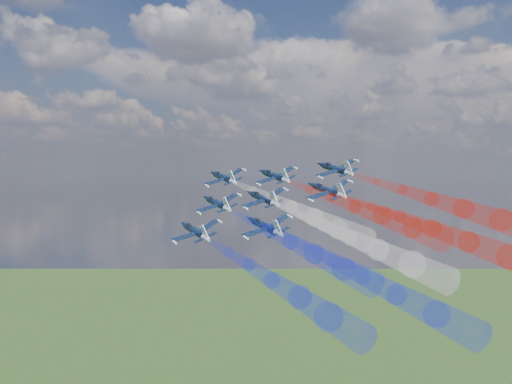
% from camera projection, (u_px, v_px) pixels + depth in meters
% --- Properties ---
extents(jet_lead, '(17.75, 17.02, 10.09)m').
position_uv_depth(jet_lead, '(224.00, 178.00, 152.18)').
color(jet_lead, black).
extents(trail_lead, '(40.96, 30.48, 15.13)m').
position_uv_depth(trail_lead, '(291.00, 207.00, 127.84)').
color(trail_lead, white).
extents(jet_inner_left, '(17.75, 17.02, 10.09)m').
position_uv_depth(jet_inner_left, '(217.00, 204.00, 140.79)').
color(jet_inner_left, black).
extents(trail_inner_left, '(40.96, 30.48, 15.13)m').
position_uv_depth(trail_inner_left, '(290.00, 241.00, 116.45)').
color(trail_inner_left, '#192BDC').
extents(jet_inner_right, '(17.75, 17.02, 10.09)m').
position_uv_depth(jet_inner_right, '(275.00, 176.00, 147.86)').
color(jet_inner_right, black).
extents(trail_inner_right, '(40.96, 30.48, 15.13)m').
position_uv_depth(trail_inner_right, '(355.00, 206.00, 123.52)').
color(trail_inner_right, red).
extents(jet_outer_left, '(17.75, 17.02, 10.09)m').
position_uv_depth(jet_outer_left, '(196.00, 231.00, 127.81)').
color(jet_outer_left, black).
extents(trail_outer_left, '(40.96, 30.48, 15.13)m').
position_uv_depth(trail_outer_left, '(272.00, 280.00, 103.47)').
color(trail_outer_left, '#192BDC').
extents(jet_center_third, '(17.75, 17.02, 10.09)m').
position_uv_depth(jet_center_third, '(263.00, 199.00, 135.88)').
color(jet_center_third, black).
extents(trail_center_third, '(40.96, 30.48, 15.13)m').
position_uv_depth(trail_center_third, '(350.00, 237.00, 111.54)').
color(trail_center_third, white).
extents(jet_outer_right, '(17.75, 17.02, 10.09)m').
position_uv_depth(jet_outer_right, '(336.00, 169.00, 142.92)').
color(jet_outer_right, black).
extents(trail_outer_right, '(40.96, 30.48, 15.13)m').
position_uv_depth(trail_outer_right, '(432.00, 199.00, 118.58)').
color(trail_outer_right, red).
extents(jet_rear_left, '(17.75, 17.02, 10.09)m').
position_uv_depth(jet_rear_left, '(265.00, 227.00, 124.06)').
color(jet_rear_left, black).
extents(trail_rear_left, '(40.96, 30.48, 15.13)m').
position_uv_depth(trail_rear_left, '(362.00, 276.00, 99.72)').
color(trail_rear_left, '#192BDC').
extents(jet_rear_right, '(17.75, 17.02, 10.09)m').
position_uv_depth(jet_rear_right, '(328.00, 191.00, 131.83)').
color(jet_rear_right, black).
extents(trail_rear_right, '(40.96, 30.48, 15.13)m').
position_uv_depth(trail_rear_right, '(432.00, 229.00, 107.49)').
color(trail_rear_right, red).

